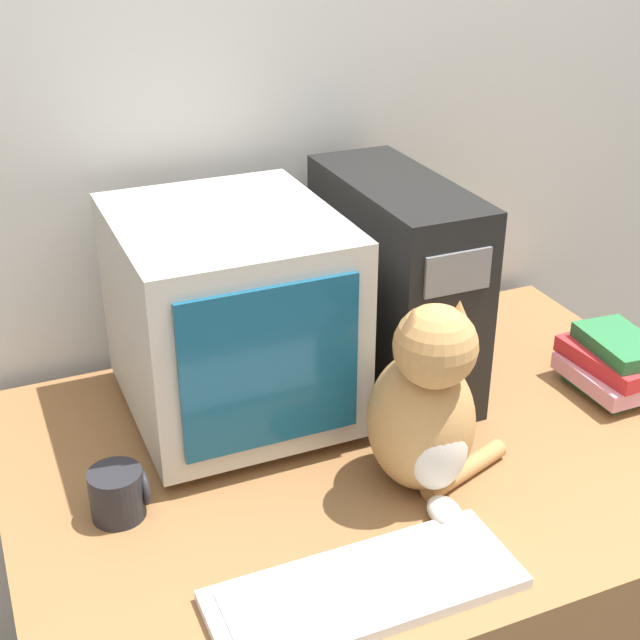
# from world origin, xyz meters

# --- Properties ---
(wall_back) EXTENTS (7.00, 0.05, 2.50)m
(wall_back) POSITION_xyz_m (0.00, 0.99, 1.25)
(wall_back) COLOR silver
(wall_back) RESTS_ON ground_plane
(desk) EXTENTS (1.32, 0.93, 0.75)m
(desk) POSITION_xyz_m (0.00, 0.46, 0.37)
(desk) COLOR olive
(desk) RESTS_ON ground_plane
(crt_monitor) EXTENTS (0.38, 0.44, 0.40)m
(crt_monitor) POSITION_xyz_m (-0.21, 0.67, 0.95)
(crt_monitor) COLOR #BCB7AD
(crt_monitor) RESTS_ON desk
(computer_tower) EXTENTS (0.18, 0.45, 0.42)m
(computer_tower) POSITION_xyz_m (0.13, 0.67, 0.96)
(computer_tower) COLOR black
(computer_tower) RESTS_ON desk
(keyboard) EXTENTS (0.46, 0.17, 0.02)m
(keyboard) POSITION_xyz_m (-0.19, 0.13, 0.76)
(keyboard) COLOR silver
(keyboard) RESTS_ON desk
(cat) EXTENTS (0.27, 0.25, 0.35)m
(cat) POSITION_xyz_m (0.01, 0.32, 0.90)
(cat) COLOR #B7844C
(cat) RESTS_ON desk
(book_stack) EXTENTS (0.16, 0.21, 0.12)m
(book_stack) POSITION_xyz_m (0.51, 0.45, 0.81)
(book_stack) COLOR #28703D
(book_stack) RESTS_ON desk
(pen) EXTENTS (0.15, 0.03, 0.01)m
(pen) POSITION_xyz_m (-0.29, 0.21, 0.75)
(pen) COLOR navy
(pen) RESTS_ON desk
(mug) EXTENTS (0.09, 0.09, 0.08)m
(mug) POSITION_xyz_m (-0.47, 0.45, 0.79)
(mug) COLOR #232328
(mug) RESTS_ON desk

